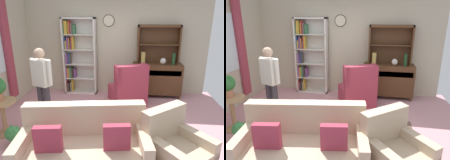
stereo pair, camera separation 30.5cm
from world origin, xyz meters
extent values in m
cube|color=#C68C93|center=(0.00, 0.00, -0.01)|extent=(5.40, 4.60, 0.02)
cube|color=#BCB299|center=(0.00, 2.13, 1.40)|extent=(5.00, 0.06, 2.80)
cylinder|color=beige|center=(-0.18, 2.08, 2.01)|extent=(0.28, 0.03, 0.28)
torus|color=#382314|center=(-0.18, 2.08, 2.01)|extent=(0.31, 0.02, 0.31)
cube|color=#422816|center=(0.74, 2.08, 1.68)|extent=(0.28, 0.03, 0.36)
cube|color=#9E3847|center=(-2.44, 0.97, 1.35)|extent=(0.08, 0.24, 2.30)
cube|color=brown|center=(0.20, -0.30, 0.00)|extent=(2.78, 1.70, 0.01)
cube|color=silver|center=(-1.40, 1.93, 1.05)|extent=(0.04, 0.30, 2.10)
cube|color=silver|center=(-0.54, 1.93, 1.05)|extent=(0.04, 0.30, 2.10)
cube|color=silver|center=(-0.97, 1.93, 2.08)|extent=(0.90, 0.30, 0.04)
cube|color=silver|center=(-0.97, 1.93, 0.02)|extent=(0.90, 0.30, 0.04)
cube|color=silver|center=(-0.97, 2.07, 1.05)|extent=(0.90, 0.01, 2.10)
cube|color=silver|center=(-0.97, 1.93, 0.44)|extent=(0.86, 0.30, 0.02)
cube|color=#B22D33|center=(-1.36, 1.91, 0.20)|extent=(0.02, 0.19, 0.29)
cube|color=#3F3833|center=(-1.33, 1.91, 0.17)|extent=(0.04, 0.24, 0.24)
cube|color=#3F3833|center=(-1.28, 1.91, 0.17)|extent=(0.04, 0.13, 0.24)
cube|color=gray|center=(-1.24, 1.91, 0.19)|extent=(0.02, 0.22, 0.27)
cube|color=gold|center=(-1.21, 1.91, 0.22)|extent=(0.03, 0.20, 0.35)
cube|color=silver|center=(-0.97, 1.93, 0.85)|extent=(0.86, 0.30, 0.02)
cube|color=#723F7F|center=(-1.36, 1.91, 0.59)|extent=(0.04, 0.17, 0.27)
cube|color=#CC7233|center=(-1.32, 1.91, 0.60)|extent=(0.03, 0.20, 0.28)
cube|color=gold|center=(-1.28, 1.91, 0.59)|extent=(0.03, 0.16, 0.28)
cube|color=#337247|center=(-1.24, 1.91, 0.60)|extent=(0.04, 0.21, 0.30)
cube|color=#3F3833|center=(-1.20, 1.91, 0.60)|extent=(0.03, 0.23, 0.29)
cube|color=#3F3833|center=(-1.17, 1.91, 0.59)|extent=(0.03, 0.11, 0.28)
cube|color=#723F7F|center=(-1.12, 1.91, 0.59)|extent=(0.04, 0.16, 0.26)
cube|color=silver|center=(-0.97, 1.93, 1.25)|extent=(0.86, 0.30, 0.02)
cube|color=gray|center=(-1.36, 1.91, 1.02)|extent=(0.03, 0.14, 0.33)
cube|color=#723F7F|center=(-1.32, 1.91, 0.99)|extent=(0.04, 0.23, 0.27)
cube|color=#284C8C|center=(-1.28, 1.91, 1.00)|extent=(0.03, 0.13, 0.29)
cube|color=#3F3833|center=(-1.24, 1.91, 1.00)|extent=(0.04, 0.12, 0.28)
cube|color=silver|center=(-0.97, 1.93, 1.66)|extent=(0.86, 0.30, 0.02)
cube|color=#284C8C|center=(-1.36, 1.91, 1.43)|extent=(0.03, 0.16, 0.33)
cube|color=gold|center=(-1.33, 1.91, 1.38)|extent=(0.03, 0.21, 0.23)
cube|color=#723F7F|center=(-1.28, 1.91, 1.42)|extent=(0.04, 0.16, 0.31)
cube|color=#CC7233|center=(-1.24, 1.91, 1.41)|extent=(0.02, 0.17, 0.30)
cube|color=#3F3833|center=(-1.21, 1.91, 1.38)|extent=(0.03, 0.13, 0.23)
cube|color=#B22D33|center=(-1.17, 1.91, 1.43)|extent=(0.02, 0.15, 0.34)
cube|color=gold|center=(-1.13, 1.91, 1.44)|extent=(0.04, 0.17, 0.35)
cube|color=#337247|center=(-1.36, 1.91, 1.79)|extent=(0.03, 0.12, 0.25)
cube|color=gold|center=(-1.31, 1.91, 1.84)|extent=(0.04, 0.21, 0.35)
cube|color=gold|center=(-1.28, 1.91, 1.84)|extent=(0.03, 0.24, 0.35)
cube|color=gold|center=(-1.24, 1.91, 1.82)|extent=(0.03, 0.12, 0.31)
cube|color=#B22D33|center=(-1.20, 1.91, 1.84)|extent=(0.03, 0.17, 0.35)
cube|color=gray|center=(-1.16, 1.91, 1.81)|extent=(0.03, 0.12, 0.28)
cube|color=#3F3833|center=(-1.12, 1.91, 1.80)|extent=(0.03, 0.20, 0.27)
cube|color=#337247|center=(-1.08, 1.91, 1.79)|extent=(0.04, 0.18, 0.25)
cube|color=#4C2D19|center=(1.15, 1.86, 0.51)|extent=(1.30, 0.45, 0.82)
cube|color=#4C2D19|center=(0.55, 1.69, 0.05)|extent=(0.06, 0.06, 0.10)
cube|color=#4C2D19|center=(1.75, 1.69, 0.05)|extent=(0.06, 0.06, 0.10)
cube|color=#4C2D19|center=(0.55, 2.04, 0.05)|extent=(0.06, 0.06, 0.10)
cube|color=#4C2D19|center=(1.75, 2.04, 0.05)|extent=(0.06, 0.06, 0.10)
cube|color=#3D2414|center=(1.15, 1.64, 0.71)|extent=(1.20, 0.01, 0.14)
cube|color=#4C2D19|center=(0.62, 1.94, 1.42)|extent=(0.04, 0.26, 1.00)
cube|color=#4C2D19|center=(1.68, 1.94, 1.42)|extent=(0.04, 0.26, 1.00)
cube|color=#4C2D19|center=(1.15, 1.94, 1.89)|extent=(1.10, 0.26, 0.06)
cube|color=#4C2D19|center=(1.15, 1.94, 1.42)|extent=(1.06, 0.26, 0.02)
cube|color=#4C2D19|center=(1.15, 2.06, 1.42)|extent=(1.10, 0.01, 1.00)
cylinder|color=tan|center=(0.76, 1.78, 1.08)|extent=(0.11, 0.11, 0.31)
ellipsoid|color=beige|center=(1.28, 1.79, 1.01)|extent=(0.15, 0.15, 0.17)
cylinder|color=#194223|center=(1.54, 1.77, 1.08)|extent=(0.07, 0.07, 0.31)
cube|color=#C6AD8E|center=(-0.16, -1.14, 0.21)|extent=(1.91, 1.11, 0.42)
cube|color=#C6AD8E|center=(-0.21, -0.82, 0.66)|extent=(1.81, 0.46, 0.48)
cube|color=#C6AD8E|center=(-0.98, -1.26, 0.30)|extent=(0.26, 0.86, 0.60)
cube|color=#C6AD8E|center=(0.66, -1.02, 0.30)|extent=(0.26, 0.86, 0.60)
cube|color=#A33347|center=(-0.59, -1.33, 0.60)|extent=(0.37, 0.15, 0.36)
cube|color=#A33347|center=(0.30, -1.19, 0.60)|extent=(0.37, 0.15, 0.36)
cube|color=white|center=(-0.21, -0.82, 0.90)|extent=(0.38, 0.23, 0.00)
cube|color=#C6AD8E|center=(1.16, -1.03, 0.20)|extent=(1.07, 1.08, 0.40)
cube|color=#C6AD8E|center=(0.97, -0.79, 0.64)|extent=(0.69, 0.61, 0.48)
cube|color=#C6AD8E|center=(1.39, -0.83, 0.28)|extent=(0.60, 0.69, 0.55)
cube|color=#A33347|center=(0.37, 1.32, 0.21)|extent=(1.03, 1.04, 0.42)
cube|color=#A33347|center=(0.49, 1.04, 0.74)|extent=(0.80, 0.48, 0.63)
cube|color=#A33347|center=(0.79, 1.21, 0.83)|extent=(0.20, 0.30, 0.44)
cube|color=#A33347|center=(0.16, 0.95, 0.83)|extent=(0.20, 0.30, 0.44)
cylinder|color=#A87F56|center=(-1.86, -0.37, 0.65)|extent=(0.52, 0.52, 0.03)
cylinder|color=#A87F56|center=(-1.86, -0.37, 0.32)|extent=(0.08, 0.08, 0.64)
cylinder|color=#A87F56|center=(-1.86, -0.37, 0.01)|extent=(0.36, 0.36, 0.03)
ellipsoid|color=#2D6B33|center=(-1.80, -0.34, 0.98)|extent=(0.09, 0.05, 0.22)
ellipsoid|color=#2D6B33|center=(-1.81, -0.38, 0.98)|extent=(0.09, 0.05, 0.22)
cylinder|color=gray|center=(-1.51, -0.69, 0.06)|extent=(0.15, 0.15, 0.12)
sphere|color=#387F42|center=(-1.51, -0.69, 0.22)|extent=(0.25, 0.25, 0.25)
ellipsoid|color=#387F42|center=(-1.57, -0.63, 0.25)|extent=(0.07, 0.04, 0.18)
ellipsoid|color=#387F42|center=(-1.45, -0.63, 0.25)|extent=(0.07, 0.04, 0.18)
ellipsoid|color=#387F42|center=(-1.50, -0.78, 0.25)|extent=(0.07, 0.04, 0.18)
ellipsoid|color=#387F42|center=(-1.44, -0.75, 0.25)|extent=(0.07, 0.04, 0.18)
cylinder|color=#38333D|center=(-1.36, 0.15, 0.41)|extent=(0.16, 0.16, 0.82)
cylinder|color=#38333D|center=(-1.19, 0.08, 0.41)|extent=(0.16, 0.16, 0.82)
cube|color=silver|center=(-1.27, 0.12, 1.08)|extent=(0.39, 0.31, 0.52)
sphere|color=tan|center=(-1.27, 0.12, 1.46)|extent=(0.26, 0.26, 0.20)
cylinder|color=silver|center=(-1.48, 0.20, 1.11)|extent=(0.10, 0.10, 0.48)
cylinder|color=silver|center=(-1.07, 0.04, 1.11)|extent=(0.10, 0.10, 0.48)
camera|label=1|loc=(0.47, -3.52, 2.14)|focal=32.54mm
camera|label=2|loc=(0.77, -3.48, 2.14)|focal=32.54mm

